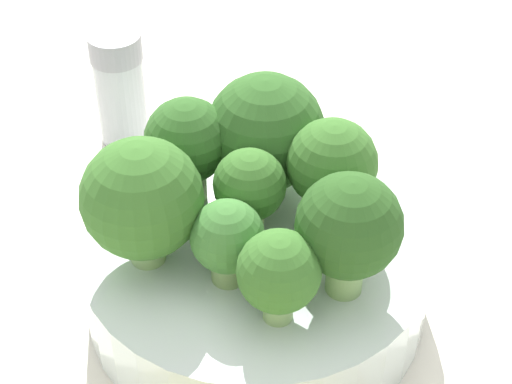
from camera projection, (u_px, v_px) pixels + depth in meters
name	position (u px, v px, depth m)	size (l,w,h in m)	color
ground_plane	(256.00, 302.00, 0.44)	(3.00, 3.00, 0.00)	silver
bowl	(256.00, 274.00, 0.42)	(0.17, 0.17, 0.04)	silver
broccoli_floret_0	(265.00, 132.00, 0.42)	(0.06, 0.06, 0.06)	#84AD66
broccoli_floret_1	(187.00, 143.00, 0.41)	(0.04, 0.04, 0.06)	#7A9E5B
broccoli_floret_2	(227.00, 239.00, 0.38)	(0.03, 0.03, 0.04)	#7A9E5B
broccoli_floret_3	(242.00, 191.00, 0.39)	(0.03, 0.03, 0.05)	#7A9E5B
broccoli_floret_4	(279.00, 273.00, 0.36)	(0.04, 0.04, 0.05)	#8EB770
broccoli_floret_5	(142.00, 200.00, 0.38)	(0.06, 0.06, 0.06)	#8EB770
broccoli_floret_6	(349.00, 229.00, 0.36)	(0.05, 0.05, 0.06)	#84AD66
broccoli_floret_7	(332.00, 166.00, 0.40)	(0.04, 0.04, 0.06)	#7A9E5B
pepper_shaker	(121.00, 87.00, 0.52)	(0.03, 0.03, 0.07)	#B2B7BC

